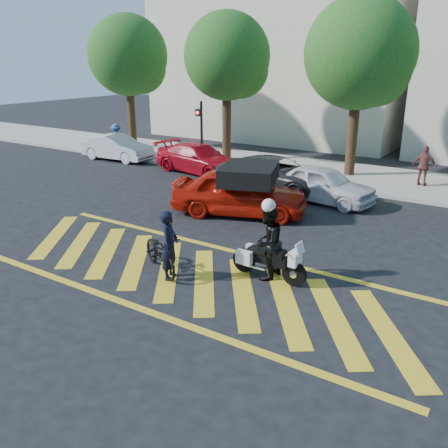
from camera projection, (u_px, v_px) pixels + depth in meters
The scene contains 19 objects.
ground at pixel (188, 275), 11.75m from camera, with size 90.00×90.00×0.00m, color black.
sidewalk at pixel (349, 176), 21.24m from camera, with size 60.00×5.00×0.15m, color #9E998E.
crosswalk at pixel (186, 274), 11.77m from camera, with size 12.33×4.00×0.01m.
building_left at pixel (282, 59), 30.83m from camera, with size 16.00×8.00×10.00m, color beige.
tree_far_left at pixel (130, 58), 26.22m from camera, with size 4.40×4.40×7.41m.
tree_left at pixel (230, 60), 22.91m from camera, with size 4.20×4.20×7.26m.
tree_center at pixel (363, 57), 19.56m from camera, with size 4.60×4.60×7.56m.
signal_pole at pixel (201, 129), 22.16m from camera, with size 0.28×0.43×3.20m.
officer_bike at pixel (169, 245), 11.31m from camera, with size 0.63×0.41×1.72m, color black.
bicycle at pixel (160, 253), 11.80m from camera, with size 0.66×1.89×0.99m, color black.
police_motorcycle at pixel (267, 260), 11.44m from camera, with size 1.98×0.63×0.87m.
officer_moto at pixel (267, 242), 11.30m from camera, with size 0.90×0.70×1.85m, color black.
red_convertible at pixel (240, 192), 16.04m from camera, with size 1.83×4.56×1.55m, color #B11508.
parked_far_left at pixel (117, 148), 24.71m from camera, with size 1.39×3.97×1.31m, color #B8BAC1.
parked_left at pixel (199, 158), 22.03m from camera, with size 1.85×4.54×1.32m, color #AF0A19.
parked_mid_left at pixel (276, 174), 18.95m from camera, with size 2.25×4.88×1.35m, color black.
parked_mid_right at pixel (323, 184), 17.51m from camera, with size 1.58×3.93×1.34m, color silver.
pedestrian_left at pixel (117, 139), 25.65m from camera, with size 1.02×0.59×1.58m, color #344F91.
pedestrian_right at pixel (424, 166), 19.09m from camera, with size 0.95×0.39×1.61m, color brown.
Camera 1 is at (6.54, -8.47, 5.09)m, focal length 38.00 mm.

